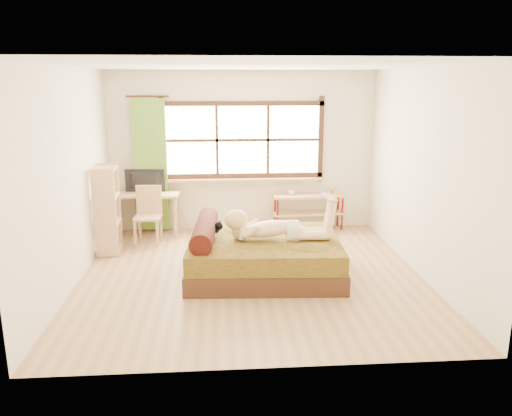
{
  "coord_description": "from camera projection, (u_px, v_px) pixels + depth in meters",
  "views": [
    {
      "loc": [
        -0.39,
        -6.23,
        2.5
      ],
      "look_at": [
        0.08,
        0.2,
        0.87
      ],
      "focal_mm": 35.0,
      "sensor_mm": 36.0,
      "label": 1
    }
  ],
  "objects": [
    {
      "name": "floor",
      "position": [
        251.0,
        275.0,
        6.67
      ],
      "size": [
        4.5,
        4.5,
        0.0
      ],
      "primitive_type": "plane",
      "color": "#9E754C",
      "rests_on": "ground"
    },
    {
      "name": "pipe_shelf",
      "position": [
        309.0,
        204.0,
        8.64
      ],
      "size": [
        1.26,
        0.38,
        0.7
      ],
      "rotation": [
        0.0,
        0.0,
        0.06
      ],
      "color": "tan",
      "rests_on": "floor"
    },
    {
      "name": "woman",
      "position": [
        276.0,
        217.0,
        6.48
      ],
      "size": [
        1.42,
        0.47,
        0.6
      ],
      "primitive_type": null,
      "rotation": [
        0.0,
        0.0,
        -0.05
      ],
      "color": "beige",
      "rests_on": "bed"
    },
    {
      "name": "cup",
      "position": [
        292.0,
        192.0,
        8.57
      ],
      "size": [
        0.13,
        0.13,
        0.1
      ],
      "primitive_type": "imported",
      "rotation": [
        0.0,
        0.0,
        0.06
      ],
      "color": "gray",
      "rests_on": "pipe_shelf"
    },
    {
      "name": "bed",
      "position": [
        260.0,
        255.0,
        6.65
      ],
      "size": [
        2.08,
        1.7,
        0.76
      ],
      "rotation": [
        0.0,
        0.0,
        -0.05
      ],
      "color": "black",
      "rests_on": "floor"
    },
    {
      "name": "bookshelf",
      "position": [
        107.0,
        209.0,
        7.44
      ],
      "size": [
        0.36,
        0.59,
        1.3
      ],
      "rotation": [
        0.0,
        0.0,
        0.07
      ],
      "color": "tan",
      "rests_on": "floor"
    },
    {
      "name": "kitten",
      "position": [
        209.0,
        228.0,
        6.61
      ],
      "size": [
        0.31,
        0.14,
        0.24
      ],
      "primitive_type": null,
      "rotation": [
        0.0,
        0.0,
        -0.05
      ],
      "color": "black",
      "rests_on": "bed"
    },
    {
      "name": "wall_back",
      "position": [
        243.0,
        152.0,
        8.51
      ],
      "size": [
        4.5,
        0.0,
        4.5
      ],
      "primitive_type": "plane",
      "rotation": [
        1.57,
        0.0,
        0.0
      ],
      "color": "silver",
      "rests_on": "floor"
    },
    {
      "name": "window",
      "position": [
        243.0,
        143.0,
        8.45
      ],
      "size": [
        2.8,
        0.16,
        1.46
      ],
      "color": "#FFEDBF",
      "rests_on": "wall_back"
    },
    {
      "name": "curtain",
      "position": [
        151.0,
        165.0,
        8.34
      ],
      "size": [
        0.55,
        0.1,
        2.2
      ],
      "primitive_type": "cube",
      "color": "#447C22",
      "rests_on": "wall_back"
    },
    {
      "name": "desk",
      "position": [
        145.0,
        199.0,
        8.28
      ],
      "size": [
        1.18,
        0.59,
        0.72
      ],
      "rotation": [
        0.0,
        0.0,
        -0.05
      ],
      "color": "tan",
      "rests_on": "floor"
    },
    {
      "name": "wall_left",
      "position": [
        70.0,
        178.0,
        6.18
      ],
      "size": [
        0.0,
        4.5,
        4.5
      ],
      "primitive_type": "plane",
      "rotation": [
        1.57,
        0.0,
        1.57
      ],
      "color": "silver",
      "rests_on": "floor"
    },
    {
      "name": "book",
      "position": [
        320.0,
        194.0,
        8.61
      ],
      "size": [
        0.19,
        0.25,
        0.02
      ],
      "primitive_type": "imported",
      "rotation": [
        0.0,
        0.0,
        0.06
      ],
      "color": "gray",
      "rests_on": "pipe_shelf"
    },
    {
      "name": "wall_front",
      "position": [
        268.0,
        224.0,
        4.16
      ],
      "size": [
        4.5,
        0.0,
        4.5
      ],
      "primitive_type": "plane",
      "rotation": [
        -1.57,
        0.0,
        0.0
      ],
      "color": "silver",
      "rests_on": "floor"
    },
    {
      "name": "monitor",
      "position": [
        144.0,
        181.0,
        8.26
      ],
      "size": [
        0.66,
        0.12,
        0.38
      ],
      "primitive_type": "imported",
      "rotation": [
        0.0,
        0.0,
        3.09
      ],
      "color": "black",
      "rests_on": "desk"
    },
    {
      "name": "chair",
      "position": [
        148.0,
        211.0,
        7.97
      ],
      "size": [
        0.42,
        0.42,
        0.9
      ],
      "rotation": [
        0.0,
        0.0,
        -0.05
      ],
      "color": "tan",
      "rests_on": "floor"
    },
    {
      "name": "wall_right",
      "position": [
        423.0,
        173.0,
        6.5
      ],
      "size": [
        0.0,
        4.5,
        4.5
      ],
      "primitive_type": "plane",
      "rotation": [
        1.57,
        0.0,
        -1.57
      ],
      "color": "silver",
      "rests_on": "floor"
    },
    {
      "name": "ceiling",
      "position": [
        251.0,
        65.0,
        6.01
      ],
      "size": [
        4.5,
        4.5,
        0.0
      ],
      "primitive_type": "plane",
      "rotation": [
        3.14,
        0.0,
        0.0
      ],
      "color": "white",
      "rests_on": "wall_back"
    }
  ]
}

